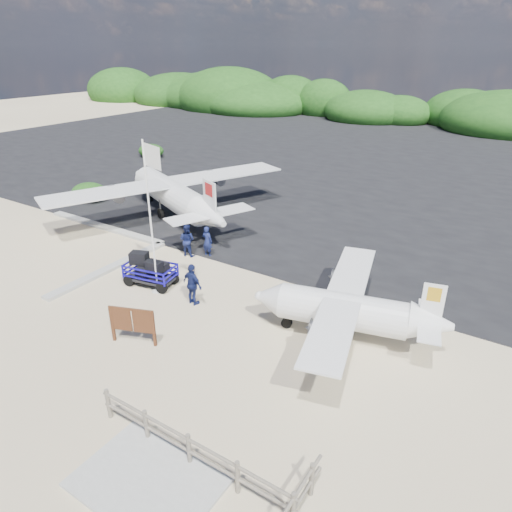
{
  "coord_description": "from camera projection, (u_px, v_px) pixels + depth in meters",
  "views": [
    {
      "loc": [
        11.97,
        -11.12,
        9.81
      ],
      "look_at": [
        2.39,
        3.73,
        1.58
      ],
      "focal_mm": 32.0,
      "sensor_mm": 36.0,
      "label": 1
    }
  ],
  "objects": [
    {
      "name": "walkway_pad",
      "position": [
        148.0,
        483.0,
        11.23
      ],
      "size": [
        3.5,
        2.5,
        0.1
      ],
      "primitive_type": null,
      "color": "#B2B2B2",
      "rests_on": "ground"
    },
    {
      "name": "crew_a",
      "position": [
        207.0,
        241.0,
        22.96
      ],
      "size": [
        0.58,
        0.39,
        1.59
      ],
      "primitive_type": "imported",
      "rotation": [
        0.0,
        0.0,
        3.15
      ],
      "color": "#151D4F",
      "rests_on": "ground"
    },
    {
      "name": "crew_c",
      "position": [
        193.0,
        285.0,
        18.59
      ],
      "size": [
        1.12,
        0.62,
        1.81
      ],
      "primitive_type": "imported",
      "rotation": [
        0.0,
        0.0,
        2.97
      ],
      "color": "#151D4F",
      "rests_on": "ground"
    },
    {
      "name": "ground",
      "position": [
        157.0,
        310.0,
        18.5
      ],
      "size": [
        160.0,
        160.0,
        0.0
      ],
      "primitive_type": "plane",
      "color": "beige"
    },
    {
      "name": "baggage_cart",
      "position": [
        152.0,
        285.0,
        20.48
      ],
      "size": [
        2.59,
        1.76,
        1.2
      ],
      "primitive_type": null,
      "rotation": [
        0.0,
        0.0,
        0.17
      ],
      "color": "#130BAD",
      "rests_on": "ground"
    },
    {
      "name": "fence",
      "position": [
        190.0,
        464.0,
        11.74
      ],
      "size": [
        6.4,
        2.0,
        1.1
      ],
      "primitive_type": null,
      "color": "#B2B2B2",
      "rests_on": "ground"
    },
    {
      "name": "signboard",
      "position": [
        135.0,
        343.0,
        16.5
      ],
      "size": [
        1.74,
        0.8,
        1.48
      ],
      "primitive_type": null,
      "rotation": [
        0.0,
        0.0,
        0.36
      ],
      "color": "#552E18",
      "rests_on": "ground"
    },
    {
      "name": "crew_b",
      "position": [
        187.0,
        240.0,
        22.96
      ],
      "size": [
        0.92,
        0.77,
        1.69
      ],
      "primitive_type": "imported",
      "rotation": [
        0.0,
        0.0,
        3.3
      ],
      "color": "#151D4F",
      "rests_on": "ground"
    },
    {
      "name": "flagpole",
      "position": [
        158.0,
        291.0,
        19.98
      ],
      "size": [
        1.42,
        0.92,
        6.56
      ],
      "primitive_type": null,
      "rotation": [
        0.0,
        0.0,
        -0.31
      ],
      "color": "white",
      "rests_on": "ground"
    },
    {
      "name": "vegetation_band",
      "position": [
        450.0,
        126.0,
        60.39
      ],
      "size": [
        124.0,
        8.0,
        4.4
      ],
      "primitive_type": null,
      "color": "#B2B2B2",
      "rests_on": "ground"
    },
    {
      "name": "aircraft_small",
      "position": [
        332.0,
        154.0,
        44.64
      ],
      "size": [
        8.79,
        8.79,
        2.62
      ],
      "primitive_type": null,
      "rotation": [
        0.0,
        0.0,
        3.38
      ],
      "color": "#B2B2B2",
      "rests_on": "ground"
    },
    {
      "name": "lagoon",
      "position": [
        52.0,
        249.0,
        24.07
      ],
      "size": [
        9.0,
        7.0,
        0.4
      ],
      "primitive_type": null,
      "color": "#B2B2B2",
      "rests_on": "ground"
    },
    {
      "name": "asphalt_apron",
      "position": [
        391.0,
        163.0,
        41.35
      ],
      "size": [
        90.0,
        50.0,
        0.04
      ],
      "primitive_type": null,
      "color": "#B2B2B2",
      "rests_on": "ground"
    }
  ]
}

